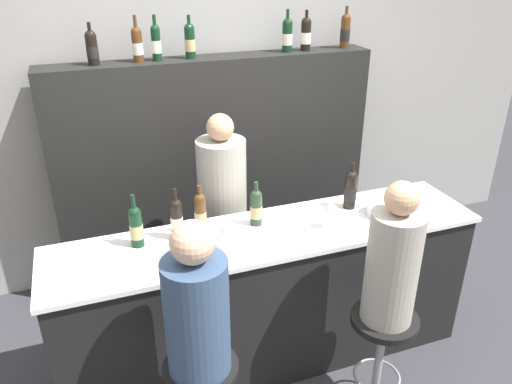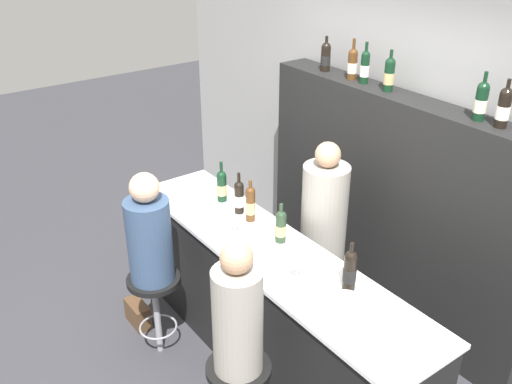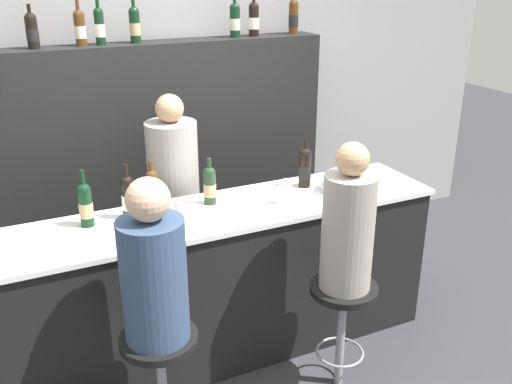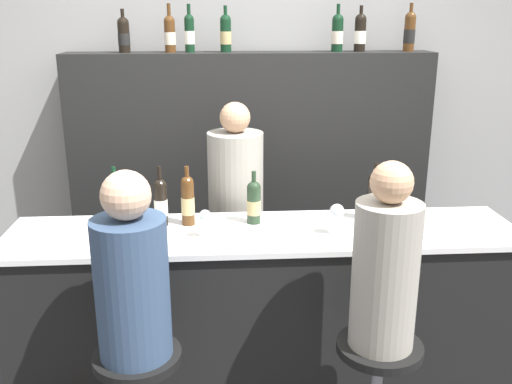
{
  "view_description": "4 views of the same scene",
  "coord_description": "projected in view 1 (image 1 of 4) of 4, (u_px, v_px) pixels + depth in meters",
  "views": [
    {
      "loc": [
        -0.98,
        -2.16,
        2.55
      ],
      "look_at": [
        -0.11,
        0.22,
        1.32
      ],
      "focal_mm": 35.0,
      "sensor_mm": 36.0,
      "label": 1
    },
    {
      "loc": [
        2.53,
        -1.69,
        3.09
      ],
      "look_at": [
        -0.18,
        0.29,
        1.36
      ],
      "focal_mm": 40.0,
      "sensor_mm": 36.0,
      "label": 2
    },
    {
      "loc": [
        -1.17,
        -2.6,
        2.37
      ],
      "look_at": [
        0.17,
        0.2,
        1.11
      ],
      "focal_mm": 40.0,
      "sensor_mm": 36.0,
      "label": 3
    },
    {
      "loc": [
        -0.24,
        -2.5,
        2.09
      ],
      "look_at": [
        -0.04,
        0.26,
        1.22
      ],
      "focal_mm": 40.0,
      "sensor_mm": 36.0,
      "label": 4
    }
  ],
  "objects": [
    {
      "name": "wall_back",
      "position": [
        208.0,
        118.0,
        4.1
      ],
      "size": [
        6.4,
        0.05,
        2.6
      ],
      "color": "#9E9E9E",
      "rests_on": "ground_plane"
    },
    {
      "name": "bar_counter",
      "position": [
        269.0,
        298.0,
        3.25
      ],
      "size": [
        2.69,
        0.6,
        1.0
      ],
      "color": "black",
      "rests_on": "ground_plane"
    },
    {
      "name": "back_bar_cabinet",
      "position": [
        217.0,
        171.0,
        4.08
      ],
      "size": [
        2.52,
        0.28,
        1.84
      ],
      "color": "black",
      "rests_on": "ground_plane"
    },
    {
      "name": "wine_bottle_counter_0",
      "position": [
        136.0,
        226.0,
        2.84
      ],
      "size": [
        0.08,
        0.08,
        0.33
      ],
      "color": "black",
      "rests_on": "bar_counter"
    },
    {
      "name": "wine_bottle_counter_1",
      "position": [
        177.0,
        219.0,
        2.91
      ],
      "size": [
        0.07,
        0.07,
        0.33
      ],
      "color": "black",
      "rests_on": "bar_counter"
    },
    {
      "name": "wine_bottle_counter_2",
      "position": [
        200.0,
        214.0,
        2.95
      ],
      "size": [
        0.07,
        0.07,
        0.32
      ],
      "color": "#4C2D14",
      "rests_on": "bar_counter"
    },
    {
      "name": "wine_bottle_counter_3",
      "position": [
        256.0,
        207.0,
        3.07
      ],
      "size": [
        0.08,
        0.08,
        0.29
      ],
      "color": "#233823",
      "rests_on": "bar_counter"
    },
    {
      "name": "wine_bottle_counter_4",
      "position": [
        351.0,
        189.0,
        3.27
      ],
      "size": [
        0.08,
        0.08,
        0.32
      ],
      "color": "black",
      "rests_on": "bar_counter"
    },
    {
      "name": "wine_bottle_backbar_0",
      "position": [
        92.0,
        47.0,
        3.36
      ],
      "size": [
        0.08,
        0.08,
        0.28
      ],
      "color": "black",
      "rests_on": "back_bar_cabinet"
    },
    {
      "name": "wine_bottle_backbar_1",
      "position": [
        137.0,
        44.0,
        3.46
      ],
      "size": [
        0.07,
        0.07,
        0.31
      ],
      "color": "#4C2D14",
      "rests_on": "back_bar_cabinet"
    },
    {
      "name": "wine_bottle_backbar_2",
      "position": [
        156.0,
        42.0,
        3.49
      ],
      "size": [
        0.07,
        0.07,
        0.31
      ],
      "color": "black",
      "rests_on": "back_bar_cabinet"
    },
    {
      "name": "wine_bottle_backbar_3",
      "position": [
        190.0,
        41.0,
        3.57
      ],
      "size": [
        0.08,
        0.08,
        0.3
      ],
      "color": "black",
      "rests_on": "back_bar_cabinet"
    },
    {
      "name": "wine_bottle_backbar_4",
      "position": [
        287.0,
        35.0,
        3.8
      ],
      "size": [
        0.08,
        0.08,
        0.31
      ],
      "color": "black",
      "rests_on": "back_bar_cabinet"
    },
    {
      "name": "wine_bottle_backbar_5",
      "position": [
        306.0,
        34.0,
        3.85
      ],
      "size": [
        0.08,
        0.08,
        0.3
      ],
      "color": "black",
      "rests_on": "back_bar_cabinet"
    },
    {
      "name": "wine_bottle_backbar_6",
      "position": [
        345.0,
        31.0,
        3.95
      ],
      "size": [
        0.08,
        0.08,
        0.32
      ],
      "color": "#4C2D14",
      "rests_on": "back_bar_cabinet"
    },
    {
      "name": "wine_glass_0",
      "position": [
        226.0,
        231.0,
        2.83
      ],
      "size": [
        0.07,
        0.07,
        0.15
      ],
      "color": "silver",
      "rests_on": "bar_counter"
    },
    {
      "name": "wine_glass_1",
      "position": [
        331.0,
        210.0,
        3.03
      ],
      "size": [
        0.07,
        0.07,
        0.16
      ],
      "color": "silver",
      "rests_on": "bar_counter"
    },
    {
      "name": "metal_bowl",
      "position": [
        384.0,
        210.0,
        3.21
      ],
      "size": [
        0.23,
        0.23,
        0.08
      ],
      "color": "#B7B7BC",
      "rests_on": "bar_counter"
    },
    {
      "name": "guest_seated_left",
      "position": [
        197.0,
        308.0,
        2.34
      ],
      "size": [
        0.31,
        0.31,
        0.82
      ],
      "color": "#334766",
      "rests_on": "bar_stool_left"
    },
    {
      "name": "bar_stool_right",
      "position": [
        382.0,
        337.0,
        2.89
      ],
      "size": [
        0.39,
        0.39,
        0.68
      ],
      "color": "gray",
      "rests_on": "ground_plane"
    },
    {
      "name": "guest_seated_right",
      "position": [
        393.0,
        262.0,
        2.66
      ],
      "size": [
        0.29,
        0.29,
        0.84
      ],
      "color": "gray",
      "rests_on": "bar_stool_right"
    },
    {
      "name": "bartender",
      "position": [
        223.0,
        228.0,
        3.62
      ],
      "size": [
        0.34,
        0.34,
        1.59
      ],
      "color": "gray",
      "rests_on": "ground_plane"
    }
  ]
}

